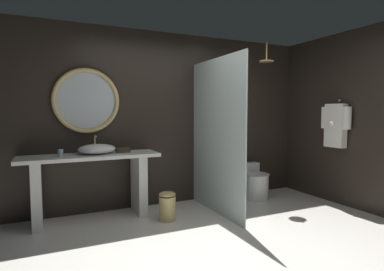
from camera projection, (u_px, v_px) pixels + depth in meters
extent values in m
plane|color=silver|center=(238.00, 249.00, 3.25)|extent=(5.76, 5.76, 0.00)
cube|color=black|center=(170.00, 119.00, 4.87)|extent=(4.80, 0.10, 2.60)
cube|color=black|center=(340.00, 119.00, 4.84)|extent=(0.10, 2.47, 2.60)
cube|color=silver|center=(90.00, 156.00, 4.07)|extent=(1.74, 0.54, 0.04)
cube|color=silver|center=(37.00, 195.00, 3.83)|extent=(0.12, 0.46, 0.82)
cube|color=silver|center=(139.00, 184.00, 4.37)|extent=(0.12, 0.46, 0.82)
ellipsoid|color=white|center=(97.00, 149.00, 4.12)|extent=(0.48, 0.39, 0.13)
cylinder|color=tan|center=(95.00, 144.00, 4.28)|extent=(0.02, 0.02, 0.23)
cylinder|color=tan|center=(95.00, 136.00, 4.21)|extent=(0.02, 0.14, 0.02)
cylinder|color=silver|center=(60.00, 153.00, 3.90)|extent=(0.07, 0.07, 0.09)
cube|color=#3D3323|center=(123.00, 150.00, 4.27)|extent=(0.18, 0.11, 0.06)
torus|color=tan|center=(87.00, 101.00, 4.24)|extent=(0.88, 0.06, 0.88)
cylinder|color=#B2BCC1|center=(86.00, 101.00, 4.25)|extent=(0.78, 0.01, 0.78)
cube|color=silver|center=(216.00, 136.00, 4.36)|extent=(0.02, 1.43, 2.15)
cylinder|color=tan|center=(267.00, 51.00, 4.93)|extent=(0.02, 0.02, 0.28)
cylinder|color=tan|center=(267.00, 61.00, 4.94)|extent=(0.22, 0.22, 0.02)
sphere|color=tan|center=(340.00, 100.00, 4.74)|extent=(0.04, 0.04, 0.04)
cube|color=silver|center=(336.00, 126.00, 4.74)|extent=(0.12, 0.32, 0.66)
cylinder|color=silver|center=(347.00, 118.00, 4.56)|extent=(0.13, 0.13, 0.33)
cylinder|color=silver|center=(326.00, 118.00, 4.90)|extent=(0.13, 0.13, 0.33)
sphere|color=silver|center=(332.00, 124.00, 4.71)|extent=(0.07, 0.07, 0.07)
cylinder|color=white|center=(256.00, 186.00, 5.12)|extent=(0.39, 0.39, 0.40)
ellipsoid|color=white|center=(256.00, 174.00, 5.10)|extent=(0.41, 0.45, 0.02)
cube|color=white|center=(247.00, 173.00, 5.35)|extent=(0.42, 0.15, 0.35)
cylinder|color=tan|center=(167.00, 208.00, 4.10)|extent=(0.22, 0.22, 0.32)
ellipsoid|color=tan|center=(167.00, 194.00, 4.08)|extent=(0.22, 0.22, 0.07)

